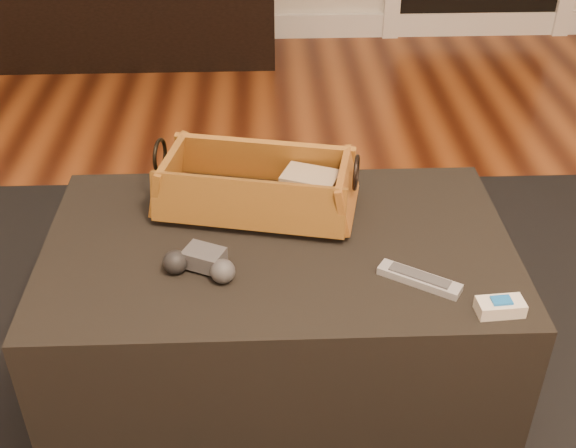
{
  "coord_description": "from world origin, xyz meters",
  "views": [
    {
      "loc": [
        0.17,
        -0.94,
        1.34
      ],
      "look_at": [
        0.22,
        0.29,
        0.49
      ],
      "focal_mm": 45.0,
      "sensor_mm": 36.0,
      "label": 1
    }
  ],
  "objects_px": {
    "ottoman": "(279,316)",
    "tv_remote": "(246,201)",
    "wicker_basket": "(257,188)",
    "cream_gadget": "(500,307)",
    "silver_remote": "(419,279)",
    "game_controller": "(201,263)"
  },
  "relations": [
    {
      "from": "ottoman",
      "to": "tv_remote",
      "type": "distance_m",
      "value": 0.28
    },
    {
      "from": "tv_remote",
      "to": "wicker_basket",
      "type": "xyz_separation_m",
      "value": [
        0.03,
        0.01,
        0.02
      ]
    },
    {
      "from": "wicker_basket",
      "to": "cream_gadget",
      "type": "xyz_separation_m",
      "value": [
        0.45,
        -0.38,
        -0.04
      ]
    },
    {
      "from": "wicker_basket",
      "to": "tv_remote",
      "type": "bearing_deg",
      "value": -155.18
    },
    {
      "from": "wicker_basket",
      "to": "silver_remote",
      "type": "height_order",
      "value": "wicker_basket"
    },
    {
      "from": "ottoman",
      "to": "tv_remote",
      "type": "bearing_deg",
      "value": 119.37
    },
    {
      "from": "tv_remote",
      "to": "game_controller",
      "type": "distance_m",
      "value": 0.24
    },
    {
      "from": "wicker_basket",
      "to": "silver_remote",
      "type": "xyz_separation_m",
      "value": [
        0.32,
        -0.28,
        -0.04
      ]
    },
    {
      "from": "cream_gadget",
      "to": "wicker_basket",
      "type": "bearing_deg",
      "value": 140.21
    },
    {
      "from": "tv_remote",
      "to": "silver_remote",
      "type": "distance_m",
      "value": 0.44
    },
    {
      "from": "silver_remote",
      "to": "cream_gadget",
      "type": "relative_size",
      "value": 1.78
    },
    {
      "from": "silver_remote",
      "to": "cream_gadget",
      "type": "distance_m",
      "value": 0.16
    },
    {
      "from": "cream_gadget",
      "to": "game_controller",
      "type": "bearing_deg",
      "value": 165.91
    },
    {
      "from": "ottoman",
      "to": "wicker_basket",
      "type": "relative_size",
      "value": 2.08
    },
    {
      "from": "ottoman",
      "to": "silver_remote",
      "type": "xyz_separation_m",
      "value": [
        0.27,
        -0.15,
        0.22
      ]
    },
    {
      "from": "ottoman",
      "to": "tv_remote",
      "type": "height_order",
      "value": "tv_remote"
    },
    {
      "from": "wicker_basket",
      "to": "silver_remote",
      "type": "distance_m",
      "value": 0.43
    },
    {
      "from": "tv_remote",
      "to": "ottoman",
      "type": "bearing_deg",
      "value": -54.58
    },
    {
      "from": "tv_remote",
      "to": "game_controller",
      "type": "bearing_deg",
      "value": -105.36
    },
    {
      "from": "wicker_basket",
      "to": "game_controller",
      "type": "height_order",
      "value": "wicker_basket"
    },
    {
      "from": "ottoman",
      "to": "cream_gadget",
      "type": "xyz_separation_m",
      "value": [
        0.41,
        -0.24,
        0.22
      ]
    },
    {
      "from": "tv_remote",
      "to": "game_controller",
      "type": "height_order",
      "value": "game_controller"
    }
  ]
}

